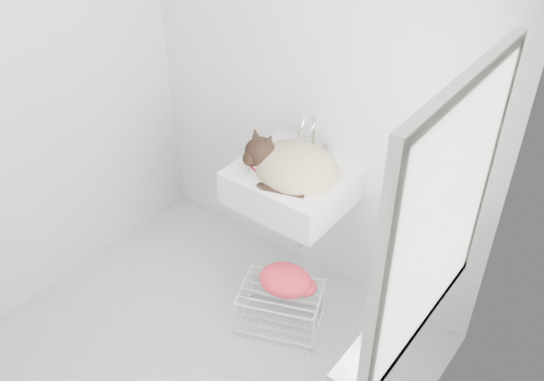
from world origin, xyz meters
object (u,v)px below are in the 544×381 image
Objects in this scene: cat at (292,166)px; wire_rack at (281,305)px; bottle_a at (375,345)px; sink at (292,171)px; bottle_c at (416,293)px; bottle_b at (397,317)px.

cat is 1.13× the size of wire_rack.
bottle_a is at bearing -30.84° from wire_rack.
bottle_c is (0.93, -0.41, 0.00)m from sink.
sink reaches higher than wire_rack.
wire_rack is at bearing -66.71° from cat.
wire_rack is 2.49× the size of bottle_b.
bottle_b is at bearing -31.78° from sink.
sink is at bearing 148.22° from bottle_b.
bottle_c is at bearing -26.59° from cat.
bottle_c is (0.00, 0.16, 0.00)m from bottle_b.
cat reaches higher than bottle_c.
bottle_b is at bearing -90.00° from bottle_c.
bottle_b reaches higher than wire_rack.
bottle_b is (0.79, -0.30, 0.70)m from wire_rack.
bottle_c is at bearing -24.00° from sink.
cat reaches higher than sink.
sink is at bearing 156.00° from bottle_c.
wire_rack is at bearing 170.44° from bottle_c.
bottle_a reaches higher than wire_rack.
bottle_c is (0.79, -0.13, 0.70)m from wire_rack.
bottle_b is at bearing 90.00° from bottle_a.
cat reaches higher than bottle_a.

